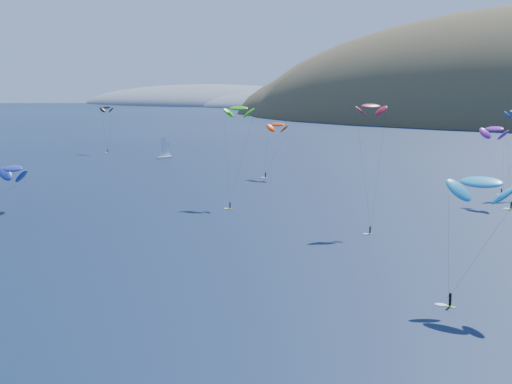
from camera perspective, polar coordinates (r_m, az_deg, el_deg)
name	(u,v)px	position (r m, az deg, el deg)	size (l,w,h in m)	color
headland	(225,107)	(952.18, -2.46, 6.81)	(460.00, 250.00, 60.00)	slate
sailboat	(165,156)	(293.67, -7.29, 2.87)	(7.77, 6.66, 9.42)	white
kitesurfer_1	(277,125)	(233.67, 1.73, 5.41)	(8.64, 7.40, 19.48)	#C5E419
kitesurfer_3	(239,108)	(184.73, -1.40, 6.70)	(8.87, 13.75, 26.46)	#C5E419
kitesurfer_5	(481,182)	(104.68, 17.58, 0.74)	(10.15, 7.85, 19.99)	#C5E419
kitesurfer_6	(494,129)	(193.47, 18.53, 4.79)	(12.53, 13.01, 21.57)	#C5E419
kitesurfer_9	(371,106)	(154.90, 9.20, 6.77)	(7.59, 11.98, 27.91)	#C5E419
kitesurfer_10	(13,169)	(186.35, -18.88, 1.79)	(11.23, 13.23, 12.81)	#C5E419
kitesurfer_12	(107,108)	(321.20, -11.86, 6.62)	(7.08, 3.93, 21.65)	#C5E419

